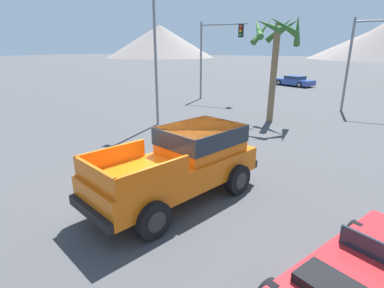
# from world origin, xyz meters

# --- Properties ---
(ground_plane) EXTENTS (320.00, 320.00, 0.00)m
(ground_plane) POSITION_xyz_m (0.00, 0.00, 0.00)
(ground_plane) COLOR #424244
(orange_pickup_truck) EXTENTS (3.43, 5.53, 1.97)m
(orange_pickup_truck) POSITION_xyz_m (0.43, -0.13, 1.12)
(orange_pickup_truck) COLOR orange
(orange_pickup_truck) RESTS_ON ground_plane
(red_convertible_car) EXTENTS (3.52, 4.79, 0.97)m
(red_convertible_car) POSITION_xyz_m (4.89, -2.27, 0.39)
(red_convertible_car) COLOR red
(red_convertible_car) RESTS_ON ground_plane
(parked_car_blue) EXTENTS (4.72, 3.61, 1.11)m
(parked_car_blue) POSITION_xyz_m (-0.88, 28.59, 0.57)
(parked_car_blue) COLOR #334C9E
(parked_car_blue) RESTS_ON ground_plane
(traffic_light_main) EXTENTS (3.80, 0.38, 6.04)m
(traffic_light_main) POSITION_xyz_m (-5.14, 15.87, 4.20)
(traffic_light_main) COLOR slate
(traffic_light_main) RESTS_ON ground_plane
(traffic_light_crosswalk) EXTENTS (3.28, 0.38, 5.90)m
(traffic_light_crosswalk) POSITION_xyz_m (5.42, 15.36, 4.08)
(traffic_light_crosswalk) COLOR slate
(traffic_light_crosswalk) RESTS_ON ground_plane
(street_lamp_post) EXTENTS (0.90, 0.24, 7.89)m
(street_lamp_post) POSITION_xyz_m (-4.89, 6.69, 4.72)
(street_lamp_post) COLOR slate
(street_lamp_post) RESTS_ON ground_plane
(palm_tree_tall) EXTENTS (2.80, 2.63, 5.81)m
(palm_tree_tall) POSITION_xyz_m (0.51, 10.31, 4.37)
(palm_tree_tall) COLOR brown
(palm_tree_tall) RESTS_ON ground_plane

